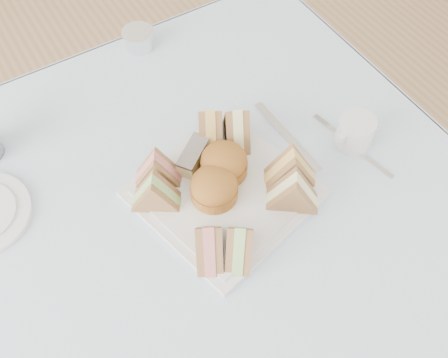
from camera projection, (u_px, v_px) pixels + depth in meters
floor at (212, 342)px, 1.49m from camera, size 4.00×4.00×0.00m
table at (209, 299)px, 1.18m from camera, size 0.90×0.90×0.74m
tablecloth at (203, 223)px, 0.87m from camera, size 1.02×1.02×0.01m
serving_plate at (224, 193)px, 0.90m from camera, size 0.33×0.33×0.01m
sandwich_fl_a at (209, 240)px, 0.79m from camera, size 0.08×0.10×0.08m
sandwich_fl_b at (240, 240)px, 0.79m from camera, size 0.08×0.09×0.08m
sandwich_fr_a at (291, 166)px, 0.87m from camera, size 0.10×0.08×0.08m
sandwich_fr_b at (294, 190)px, 0.84m from camera, size 0.10×0.09×0.08m
sandwich_bl_a at (154, 191)px, 0.84m from camera, size 0.10×0.08×0.08m
sandwich_bl_b at (157, 168)px, 0.87m from camera, size 0.09×0.08×0.08m
sandwich_br_a at (237, 125)px, 0.92m from camera, size 0.08×0.10×0.08m
sandwich_br_b at (211, 125)px, 0.92m from camera, size 0.08×0.10×0.08m
scone_left at (214, 187)px, 0.86m from camera, size 0.11×0.11×0.06m
scone_right at (224, 163)px, 0.89m from camera, size 0.11×0.11×0.06m
pastry_slice at (193, 156)px, 0.91m from camera, size 0.08×0.07×0.04m
tea_strainer at (139, 40)px, 1.10m from camera, size 0.08×0.08×0.04m
knife at (287, 136)px, 0.97m from camera, size 0.02×0.20×0.00m
fork at (359, 151)px, 0.95m from camera, size 0.04×0.16×0.00m
creamer_jug at (355, 132)px, 0.94m from camera, size 0.08×0.08×0.06m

